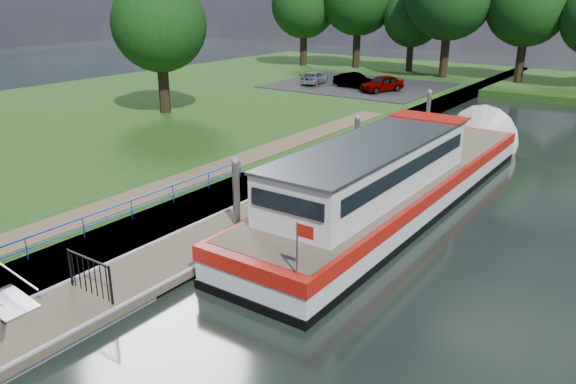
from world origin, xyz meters
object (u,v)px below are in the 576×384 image
Objects in this scene: barge at (404,178)px; car_c at (314,78)px; pontoon at (305,195)px; car_a at (382,83)px; car_b at (354,80)px.

car_c is (-18.10, 21.28, 0.28)m from barge.
car_c reaches higher than pontoon.
barge reaches higher than car_a.
car_a reaches higher than car_b.
car_c is at bearing 130.38° from barge.
car_b is at bearing 114.27° from pontoon.
car_a is 6.75m from car_c.
barge is 5.77× the size of car_c.
car_b is (-2.83, 0.54, -0.05)m from car_a.
barge is (3.60, 2.04, 0.90)m from pontoon.
car_c is (-14.50, 23.31, 1.18)m from pontoon.
car_a reaches higher than pontoon.
barge is 25.73m from car_b.
car_b is at bearing 172.49° from car_c.
car_b is at bearing -169.74° from car_a.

